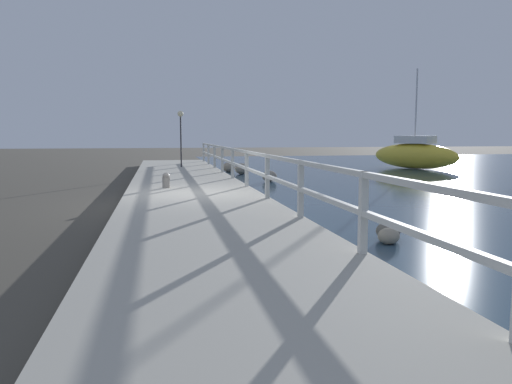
% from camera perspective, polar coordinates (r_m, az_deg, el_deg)
% --- Properties ---
extents(ground_plane, '(120.00, 120.00, 0.00)m').
position_cam_1_polar(ground_plane, '(13.61, -7.16, -1.47)').
color(ground_plane, '#4C473D').
extents(dock_walkway, '(3.65, 36.00, 0.32)m').
position_cam_1_polar(dock_walkway, '(13.59, -7.17, -0.79)').
color(dock_walkway, '#B2AD9E').
rests_on(dock_walkway, ground).
extents(railing, '(0.10, 32.50, 1.09)m').
position_cam_1_polar(railing, '(13.72, -0.01, 3.12)').
color(railing, silver).
rests_on(railing, dock_walkway).
extents(boulder_far_strip, '(0.38, 0.34, 0.29)m').
position_cam_1_polar(boulder_far_strip, '(8.96, 14.92, -4.89)').
color(boulder_far_strip, gray).
rests_on(boulder_far_strip, ground).
extents(boulder_mid_strip, '(0.44, 0.40, 0.33)m').
position_cam_1_polar(boulder_mid_strip, '(9.31, 14.87, -4.32)').
color(boulder_mid_strip, '#666056').
rests_on(boulder_mid_strip, ground).
extents(boulder_downstream, '(0.65, 0.59, 0.49)m').
position_cam_1_polar(boulder_downstream, '(25.47, -3.16, 2.85)').
color(boulder_downstream, gray).
rests_on(boulder_downstream, ground).
extents(boulder_water_edge, '(0.60, 0.54, 0.45)m').
position_cam_1_polar(boulder_water_edge, '(20.14, 1.55, 1.82)').
color(boulder_water_edge, gray).
rests_on(boulder_water_edge, ground).
extents(boulder_upstream, '(0.70, 0.63, 0.52)m').
position_cam_1_polar(boulder_upstream, '(24.06, -1.62, 2.68)').
color(boulder_upstream, gray).
rests_on(boulder_upstream, ground).
extents(mooring_bollard, '(0.22, 0.22, 0.45)m').
position_cam_1_polar(mooring_bollard, '(15.00, -10.24, 1.33)').
color(mooring_bollard, gray).
rests_on(mooring_bollard, dock_walkway).
extents(dock_lamp, '(0.29, 0.29, 2.72)m').
position_cam_1_polar(dock_lamp, '(24.67, -8.61, 7.78)').
color(dock_lamp, '#2D2D33').
rests_on(dock_lamp, dock_walkway).
extents(sailboat_yellow, '(3.39, 5.66, 5.48)m').
position_cam_1_polar(sailboat_yellow, '(29.23, 17.65, 4.09)').
color(sailboat_yellow, gold).
rests_on(sailboat_yellow, water_surface).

